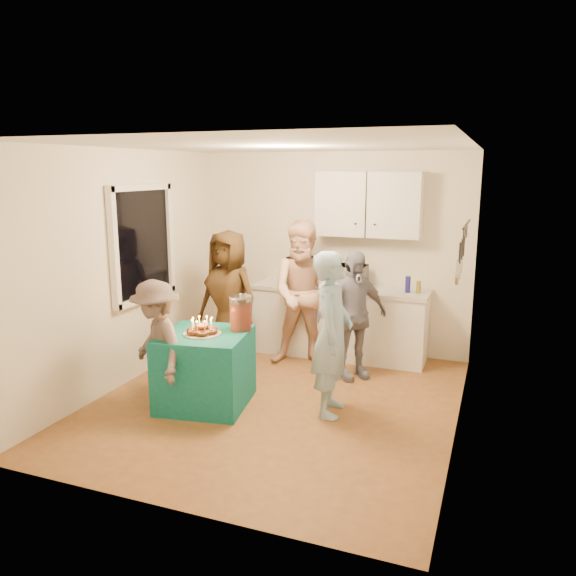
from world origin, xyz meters
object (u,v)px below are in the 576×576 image
(party_table, at_px, (205,369))
(microwave, at_px, (345,276))
(woman_back_center, at_px, (305,294))
(counter, at_px, (340,323))
(woman_back_left, at_px, (229,299))
(man_birthday, at_px, (332,334))
(woman_back_right, at_px, (352,315))
(punch_jar, at_px, (241,314))
(child_near_left, at_px, (157,347))

(party_table, bearing_deg, microwave, 64.94)
(microwave, bearing_deg, woman_back_center, -128.15)
(counter, xyz_separation_m, party_table, (-0.86, -1.99, -0.05))
(microwave, relative_size, woman_back_left, 0.31)
(counter, distance_m, party_table, 2.17)
(microwave, relative_size, man_birthday, 0.32)
(woman_back_right, bearing_deg, punch_jar, -174.49)
(punch_jar, xyz_separation_m, woman_back_center, (0.26, 1.28, -0.04))
(punch_jar, bearing_deg, woman_back_left, 123.09)
(counter, relative_size, party_table, 2.59)
(punch_jar, height_order, woman_back_right, woman_back_right)
(woman_back_center, bearing_deg, woman_back_left, -172.80)
(microwave, height_order, child_near_left, child_near_left)
(woman_back_left, distance_m, child_near_left, 1.50)
(counter, relative_size, woman_back_center, 1.24)
(microwave, height_order, woman_back_left, woman_back_left)
(man_birthday, relative_size, woman_back_right, 1.09)
(party_table, distance_m, punch_jar, 0.67)
(woman_back_center, distance_m, woman_back_right, 0.71)
(party_table, xyz_separation_m, child_near_left, (-0.35, -0.31, 0.29))
(party_table, distance_m, child_near_left, 0.55)
(punch_jar, bearing_deg, child_near_left, -139.54)
(counter, xyz_separation_m, man_birthday, (0.40, -1.72, 0.38))
(microwave, xyz_separation_m, woman_back_left, (-1.25, -0.80, -0.22))
(counter, height_order, child_near_left, child_near_left)
(microwave, relative_size, woman_back_right, 0.35)
(punch_jar, bearing_deg, party_table, -140.82)
(man_birthday, relative_size, woman_back_center, 0.91)
(counter, xyz_separation_m, woman_back_right, (0.34, -0.71, 0.31))
(child_near_left, bearing_deg, woman_back_right, 81.62)
(party_table, height_order, woman_back_center, woman_back_center)
(counter, distance_m, man_birthday, 1.81)
(party_table, height_order, woman_back_right, woman_back_right)
(punch_jar, relative_size, man_birthday, 0.21)
(party_table, height_order, man_birthday, man_birthday)
(counter, bearing_deg, woman_back_center, -123.80)
(party_table, bearing_deg, punch_jar, 39.18)
(punch_jar, relative_size, woman_back_center, 0.19)
(child_near_left, bearing_deg, woman_back_left, 124.69)
(punch_jar, xyz_separation_m, woman_back_right, (0.91, 1.04, -0.19))
(microwave, relative_size, woman_back_center, 0.29)
(counter, height_order, woman_back_center, woman_back_center)
(microwave, distance_m, woman_back_left, 1.50)
(counter, distance_m, woman_back_right, 0.85)
(counter, xyz_separation_m, woman_back_center, (-0.31, -0.46, 0.46))
(punch_jar, bearing_deg, man_birthday, 1.35)
(party_table, bearing_deg, counter, 66.48)
(woman_back_left, relative_size, woman_back_right, 1.12)
(microwave, bearing_deg, woman_back_right, -67.72)
(woman_back_right, bearing_deg, counter, 72.64)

